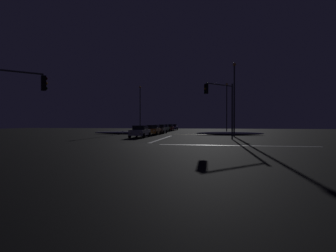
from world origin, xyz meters
name	(u,v)px	position (x,y,z in m)	size (l,w,h in m)	color
ground	(146,145)	(0.00, 0.00, -0.05)	(120.00, 120.00, 0.10)	black
stop_line_north	(162,139)	(0.00, 7.82, 0.00)	(0.35, 13.35, 0.01)	white
centre_line_ns	(175,134)	(0.00, 19.42, 0.00)	(22.00, 0.15, 0.01)	yellow
crosswalk_bar_east	(237,146)	(7.92, 0.00, 0.00)	(13.35, 0.40, 0.01)	white
snow_bank_left_curb	(124,133)	(-8.62, 18.75, 0.25)	(10.79, 1.50, 0.50)	white
snow_bank_right_curb	(229,133)	(8.62, 17.93, 0.28)	(10.32, 1.50, 0.56)	white
sedan_silver	(140,131)	(-3.35, 9.87, 0.80)	(2.02, 4.33, 1.57)	#B7B7BC
sedan_orange	(153,130)	(-3.17, 16.58, 0.80)	(2.02, 4.33, 1.57)	#C66014
sedan_gray	(160,129)	(-3.11, 21.83, 0.80)	(2.02, 4.33, 1.57)	slate
sedan_green	(164,128)	(-3.69, 28.57, 0.80)	(2.02, 4.33, 1.57)	#14512D
sedan_red	(169,128)	(-3.67, 35.24, 0.80)	(2.02, 4.33, 1.57)	maroon
sedan_blue	(173,127)	(-3.66, 41.81, 0.80)	(2.02, 4.33, 1.57)	navy
traffic_signal_sw	(13,94)	(-7.17, -7.17, 3.87)	(2.66, 2.66, 5.65)	#4C4C51
traffic_signal_ne	(222,100)	(6.97, 6.97, 4.46)	(3.28, 3.28, 6.47)	#4C4C51
streetlamp_left_far	(140,106)	(-8.92, 29.42, 5.53)	(0.44, 0.44, 9.66)	#424247
streetlamp_right_near	(234,95)	(8.92, 13.42, 5.74)	(0.44, 0.44, 10.07)	#424247
streetlamp_right_far	(227,104)	(8.92, 29.42, 5.61)	(0.44, 0.44, 9.82)	#424247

